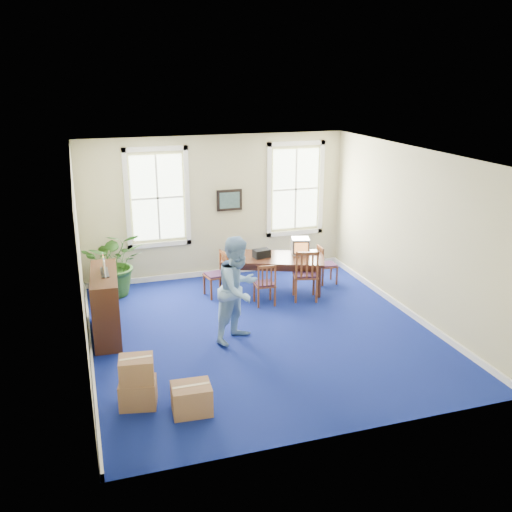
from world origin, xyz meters
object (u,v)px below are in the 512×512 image
object	(u,v)px
conference_table	(273,273)
man	(238,289)
potted_plant	(115,263)
chair_near_left	(264,284)
credenza	(106,302)
cardboard_boxes	(150,375)
crt_tv	(300,246)

from	to	relation	value
conference_table	man	distance (m)	2.59
conference_table	potted_plant	bearing A→B (deg)	-169.80
man	potted_plant	size ratio (longest dim) A/B	1.33
conference_table	potted_plant	world-z (taller)	potted_plant
chair_near_left	credenza	bearing A→B (deg)	12.53
credenza	man	bearing A→B (deg)	-18.62
chair_near_left	man	distance (m)	1.74
potted_plant	cardboard_boxes	xyz separation A→B (m)	(0.14, -4.31, -0.32)
chair_near_left	man	bearing A→B (deg)	59.19
conference_table	potted_plant	xyz separation A→B (m)	(-3.25, 0.71, 0.34)
man	cardboard_boxes	world-z (taller)	man
credenza	cardboard_boxes	world-z (taller)	credenza
crt_tv	man	size ratio (longest dim) A/B	0.22
crt_tv	credenza	world-z (taller)	credenza
man	crt_tv	bearing A→B (deg)	11.33
conference_table	credenza	bearing A→B (deg)	-138.37
conference_table	cardboard_boxes	xyz separation A→B (m)	(-3.11, -3.61, 0.02)
crt_tv	conference_table	bearing A→B (deg)	-159.96
crt_tv	potted_plant	distance (m)	3.94
conference_table	credenza	size ratio (longest dim) A/B	1.36
conference_table	man	size ratio (longest dim) A/B	1.15
chair_near_left	man	size ratio (longest dim) A/B	0.47
chair_near_left	man	xyz separation A→B (m)	(-0.94, -1.38, 0.50)
conference_table	cardboard_boxes	distance (m)	4.76
man	cardboard_boxes	bearing A→B (deg)	-174.91
conference_table	chair_near_left	distance (m)	0.86
potted_plant	conference_table	bearing A→B (deg)	-12.27
chair_near_left	cardboard_boxes	xyz separation A→B (m)	(-2.67, -2.87, -0.05)
potted_plant	chair_near_left	bearing A→B (deg)	-27.18
crt_tv	potted_plant	world-z (taller)	potted_plant
conference_table	credenza	world-z (taller)	credenza
chair_near_left	potted_plant	size ratio (longest dim) A/B	0.62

